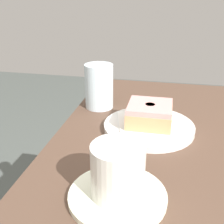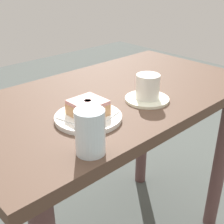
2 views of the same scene
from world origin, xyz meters
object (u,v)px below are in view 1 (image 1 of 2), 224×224
at_px(coffee_cup, 118,178).
at_px(water_glass, 99,86).
at_px(donut_glazed_square, 150,114).
at_px(plate_glazed_square, 149,127).

bearing_deg(coffee_cup, water_glass, -161.44).
bearing_deg(coffee_cup, donut_glazed_square, 173.71).
distance_m(donut_glazed_square, water_glass, 0.18).
distance_m(plate_glazed_square, donut_glazed_square, 0.03).
distance_m(water_glass, coffee_cup, 0.36).
bearing_deg(plate_glazed_square, water_glass, -127.20).
distance_m(donut_glazed_square, coffee_cup, 0.24).
relative_size(donut_glazed_square, water_glass, 0.83).
xyz_separation_m(donut_glazed_square, coffee_cup, (0.23, -0.03, -0.00)).
height_order(plate_glazed_square, coffee_cup, coffee_cup).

